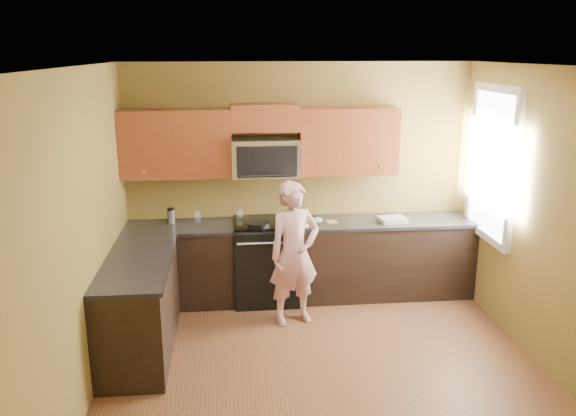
{
  "coord_description": "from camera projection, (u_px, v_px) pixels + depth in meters",
  "views": [
    {
      "loc": [
        -0.81,
        -4.65,
        2.82
      ],
      "look_at": [
        -0.2,
        1.3,
        1.2
      ],
      "focal_mm": 36.43,
      "sensor_mm": 36.0,
      "label": 1
    }
  ],
  "objects": [
    {
      "name": "frying_pan",
      "position": [
        258.0,
        227.0,
        6.4
      ],
      "size": [
        0.33,
        0.48,
        0.06
      ],
      "primitive_type": null,
      "rotation": [
        0.0,
        0.0,
        0.19
      ],
      "color": "black",
      "rests_on": "stove"
    },
    {
      "name": "upper_cab_left",
      "position": [
        178.0,
        177.0,
        6.53
      ],
      "size": [
        1.22,
        0.33,
        0.75
      ],
      "primitive_type": null,
      "color": "brown",
      "rests_on": "wall_back"
    },
    {
      "name": "wall_back",
      "position": [
        299.0,
        180.0,
        6.85
      ],
      "size": [
        4.0,
        0.0,
        4.0
      ],
      "primitive_type": "plane",
      "rotation": [
        1.57,
        0.0,
        0.0
      ],
      "color": "brown",
      "rests_on": "ground"
    },
    {
      "name": "floor",
      "position": [
        324.0,
        372.0,
        5.29
      ],
      "size": [
        4.0,
        4.0,
        0.0
      ],
      "primitive_type": "plane",
      "color": "brown",
      "rests_on": "ground"
    },
    {
      "name": "window",
      "position": [
        493.0,
        164.0,
        6.2
      ],
      "size": [
        0.06,
        1.06,
        1.66
      ],
      "primitive_type": null,
      "color": "white",
      "rests_on": "wall_right"
    },
    {
      "name": "glass_b",
      "position": [
        198.0,
        216.0,
        6.69
      ],
      "size": [
        0.08,
        0.08,
        0.12
      ],
      "primitive_type": "cylinder",
      "rotation": [
        0.0,
        0.0,
        -0.23
      ],
      "color": "silver",
      "rests_on": "countertop_back"
    },
    {
      "name": "ceiling",
      "position": [
        330.0,
        66.0,
        4.58
      ],
      "size": [
        4.0,
        4.0,
        0.0
      ],
      "primitive_type": "plane",
      "rotation": [
        3.14,
        0.0,
        0.0
      ],
      "color": "white",
      "rests_on": "ground"
    },
    {
      "name": "upper_cab_right",
      "position": [
        347.0,
        173.0,
        6.72
      ],
      "size": [
        1.12,
        0.33,
        0.75
      ],
      "primitive_type": null,
      "color": "brown",
      "rests_on": "wall_back"
    },
    {
      "name": "microwave",
      "position": [
        266.0,
        176.0,
        6.6
      ],
      "size": [
        0.76,
        0.4,
        0.42
      ],
      "primitive_type": null,
      "color": "silver",
      "rests_on": "wall_back"
    },
    {
      "name": "cabinet_back_run",
      "position": [
        302.0,
        261.0,
        6.8
      ],
      "size": [
        4.0,
        0.6,
        0.88
      ],
      "primitive_type": "cube",
      "color": "black",
      "rests_on": "floor"
    },
    {
      "name": "countertop_back",
      "position": [
        302.0,
        224.0,
        6.67
      ],
      "size": [
        4.0,
        0.62,
        0.04
      ],
      "primitive_type": "cube",
      "color": "black",
      "rests_on": "cabinet_back_run"
    },
    {
      "name": "stove",
      "position": [
        267.0,
        261.0,
        6.73
      ],
      "size": [
        0.76,
        0.65,
        0.95
      ],
      "primitive_type": null,
      "color": "black",
      "rests_on": "floor"
    },
    {
      "name": "travel_mug",
      "position": [
        172.0,
        223.0,
        6.62
      ],
      "size": [
        0.11,
        0.11,
        0.18
      ],
      "primitive_type": null,
      "rotation": [
        0.0,
        0.0,
        -0.33
      ],
      "color": "silver",
      "rests_on": "countertop_back"
    },
    {
      "name": "countertop_left",
      "position": [
        137.0,
        263.0,
        5.46
      ],
      "size": [
        0.62,
        1.6,
        0.04
      ],
      "primitive_type": "cube",
      "color": "black",
      "rests_on": "cabinet_left_run"
    },
    {
      "name": "wall_right",
      "position": [
        552.0,
        223.0,
        5.13
      ],
      "size": [
        0.0,
        4.0,
        4.0
      ],
      "primitive_type": "plane",
      "rotation": [
        1.57,
        0.0,
        -1.57
      ],
      "color": "brown",
      "rests_on": "ground"
    },
    {
      "name": "wall_left",
      "position": [
        84.0,
        238.0,
        4.74
      ],
      "size": [
        0.0,
        4.0,
        4.0
      ],
      "primitive_type": "plane",
      "rotation": [
        1.57,
        0.0,
        1.57
      ],
      "color": "brown",
      "rests_on": "ground"
    },
    {
      "name": "napkin_a",
      "position": [
        304.0,
        226.0,
        6.43
      ],
      "size": [
        0.15,
        0.15,
        0.06
      ],
      "primitive_type": "ellipsoid",
      "rotation": [
        0.0,
        0.0,
        0.36
      ],
      "color": "silver",
      "rests_on": "countertop_back"
    },
    {
      "name": "napkin_b",
      "position": [
        317.0,
        220.0,
        6.63
      ],
      "size": [
        0.14,
        0.15,
        0.07
      ],
      "primitive_type": "ellipsoid",
      "rotation": [
        0.0,
        0.0,
        0.16
      ],
      "color": "silver",
      "rests_on": "countertop_back"
    },
    {
      "name": "cabinet_left_run",
      "position": [
        140.0,
        308.0,
        5.58
      ],
      "size": [
        0.6,
        1.6,
        0.88
      ],
      "primitive_type": "cube",
      "color": "black",
      "rests_on": "floor"
    },
    {
      "name": "butter_tub",
      "position": [
        287.0,
        224.0,
        6.61
      ],
      "size": [
        0.14,
        0.14,
        0.1
      ],
      "primitive_type": null,
      "rotation": [
        0.0,
        0.0,
        -0.03
      ],
      "color": "gold",
      "rests_on": "countertop_back"
    },
    {
      "name": "wall_front",
      "position": [
        391.0,
        345.0,
        3.01
      ],
      "size": [
        4.0,
        0.0,
        4.0
      ],
      "primitive_type": "plane",
      "rotation": [
        -1.57,
        0.0,
        0.0
      ],
      "color": "brown",
      "rests_on": "ground"
    },
    {
      "name": "toast_slice",
      "position": [
        332.0,
        222.0,
        6.66
      ],
      "size": [
        0.12,
        0.12,
        0.01
      ],
      "primitive_type": "cube",
      "rotation": [
        0.0,
        0.0,
        0.09
      ],
      "color": "#B27F47",
      "rests_on": "countertop_back"
    },
    {
      "name": "dish_towel",
      "position": [
        392.0,
        220.0,
        6.69
      ],
      "size": [
        0.33,
        0.28,
        0.05
      ],
      "primitive_type": "cube",
      "rotation": [
        0.0,
        0.0,
        0.16
      ],
      "color": "silver",
      "rests_on": "countertop_back"
    },
    {
      "name": "upper_cab_over_mw",
      "position": [
        265.0,
        118.0,
        6.46
      ],
      "size": [
        0.76,
        0.33,
        0.3
      ],
      "primitive_type": "cube",
      "color": "brown",
      "rests_on": "wall_back"
    },
    {
      "name": "woman",
      "position": [
        294.0,
        254.0,
        6.09
      ],
      "size": [
        0.65,
        0.53,
        1.53
      ],
      "primitive_type": "imported",
      "rotation": [
        0.0,
        0.0,
        0.32
      ],
      "color": "#D56A7E",
      "rests_on": "floor"
    },
    {
      "name": "glass_c",
      "position": [
        240.0,
        215.0,
        6.76
      ],
      "size": [
        0.09,
        0.09,
        0.12
      ],
      "primitive_type": "cylinder",
      "rotation": [
        0.0,
        0.0,
        -0.25
      ],
      "color": "silver",
      "rests_on": "countertop_back"
    }
  ]
}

